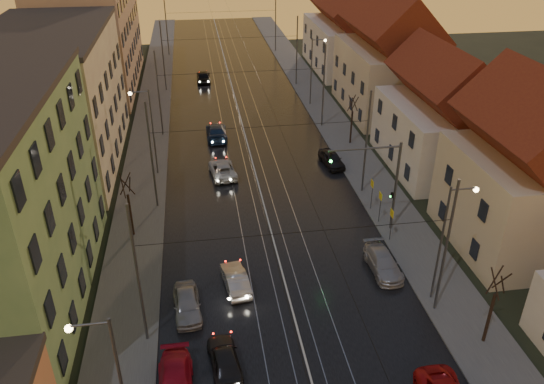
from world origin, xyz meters
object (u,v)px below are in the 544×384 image
driving_car_2 (223,169)px  driving_car_4 (203,76)px  driving_car_0 (225,359)px  parked_left_2 (175,383)px  street_lamp_1 (448,233)px  driving_car_3 (216,132)px  parked_right_1 (383,263)px  street_lamp_2 (149,124)px  parked_right_2 (332,159)px  street_lamp_3 (314,65)px  street_lamp_0 (112,377)px  parked_left_3 (187,304)px  driving_car_1 (235,279)px  traffic_light_mast (384,177)px

driving_car_2 → driving_car_4: size_ratio=1.02×
driving_car_0 → parked_left_2: driving_car_0 is taller
street_lamp_1 → driving_car_3: 30.28m
driving_car_4 → parked_right_1: bearing=103.8°
street_lamp_2 → parked_right_2: bearing=-2.1°
street_lamp_3 → driving_car_3: (-12.12, -8.56, -4.15)m
street_lamp_0 → parked_left_2: street_lamp_0 is taller
parked_left_2 → parked_left_3: bearing=83.8°
street_lamp_0 → driving_car_4: bearing=84.4°
driving_car_2 → driving_car_4: driving_car_4 is taller
driving_car_3 → parked_right_2: (10.29, -8.04, -0.08)m
parked_right_1 → street_lamp_1: bearing=-55.0°
driving_car_0 → parked_right_1: bearing=-154.7°
driving_car_1 → parked_right_2: parked_right_2 is taller
driving_car_4 → parked_left_2: (-3.32, -52.23, -0.13)m
street_lamp_1 → parked_left_3: (-15.42, 1.00, -4.22)m
traffic_light_mast → parked_right_2: bearing=93.6°
street_lamp_1 → street_lamp_2: same height
driving_car_2 → driving_car_4: 28.45m
driving_car_4 → parked_right_1: (10.38, -44.08, -0.14)m
driving_car_1 → driving_car_2: driving_car_1 is taller
street_lamp_2 → driving_car_0: bearing=-78.7°
parked_right_1 → street_lamp_3: bearing=84.6°
parked_left_2 → street_lamp_1: bearing=17.1°
street_lamp_2 → parked_right_2: size_ratio=2.06×
street_lamp_0 → traffic_light_mast: (17.10, 16.00, -0.29)m
driving_car_0 → parked_right_1: 13.09m
driving_car_1 → parked_left_2: size_ratio=0.88×
traffic_light_mast → parked_left_3: (-14.31, -7.00, -3.93)m
street_lamp_1 → driving_car_4: 49.16m
driving_car_0 → parked_right_2: size_ratio=0.98×
driving_car_2 → parked_right_1: 18.40m
parked_right_1 → street_lamp_2: bearing=132.1°
street_lamp_3 → driving_car_4: size_ratio=1.78×
street_lamp_0 → parked_right_2: 32.20m
street_lamp_3 → driving_car_0: size_ratio=2.11×
driving_car_1 → parked_left_3: bearing=24.4°
driving_car_3 → street_lamp_3: bearing=-144.7°
street_lamp_1 → street_lamp_3: 36.00m
street_lamp_1 → driving_car_3: bearing=113.8°
street_lamp_2 → driving_car_4: size_ratio=1.78×
street_lamp_3 → driving_car_1: size_ratio=2.07×
driving_car_1 → driving_car_3: bearing=-98.0°
driving_car_1 → driving_car_0: bearing=72.5°
street_lamp_0 → street_lamp_1: bearing=23.7°
parked_left_3 → parked_right_2: (13.59, 18.40, -0.01)m
driving_car_1 → driving_car_3: driving_car_3 is taller
parked_left_2 → parked_right_1: bearing=30.8°
driving_car_1 → parked_left_3: size_ratio=0.98×
driving_car_3 → parked_right_1: 26.11m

